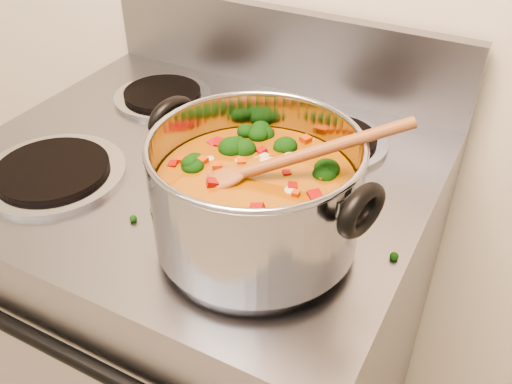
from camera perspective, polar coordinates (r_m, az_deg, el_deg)
electric_range at (r=1.26m, az=-4.42°, el=-14.06°), size 0.76×0.68×1.08m
stockpot at (r=0.73m, az=0.01°, el=-0.31°), size 0.33×0.27×0.16m
wooden_spoon at (r=0.70m, az=1.24°, el=2.65°), size 0.25×0.16×0.10m
cooktop_crumbs at (r=0.80m, az=-2.31°, el=-3.56°), size 0.29×0.36×0.01m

